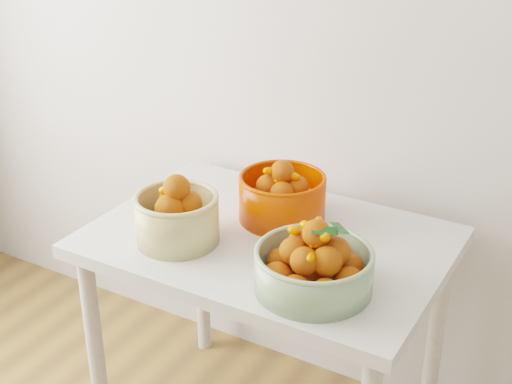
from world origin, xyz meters
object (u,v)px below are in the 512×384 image
bowl_green (314,266)px  bowl_cream (177,216)px  table (268,265)px  bowl_orange (282,196)px

bowl_green → bowl_cream: bearing=176.1°
table → bowl_green: (0.23, -0.18, 0.16)m
bowl_cream → bowl_green: size_ratio=0.89×
bowl_cream → bowl_orange: size_ratio=0.95×
bowl_green → bowl_orange: size_ratio=1.07×
table → bowl_orange: size_ratio=3.39×
bowl_orange → bowl_green: bearing=-50.2°
bowl_green → bowl_orange: bowl_green is taller
table → bowl_orange: (-0.02, 0.12, 0.17)m
table → bowl_cream: bowl_cream is taller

